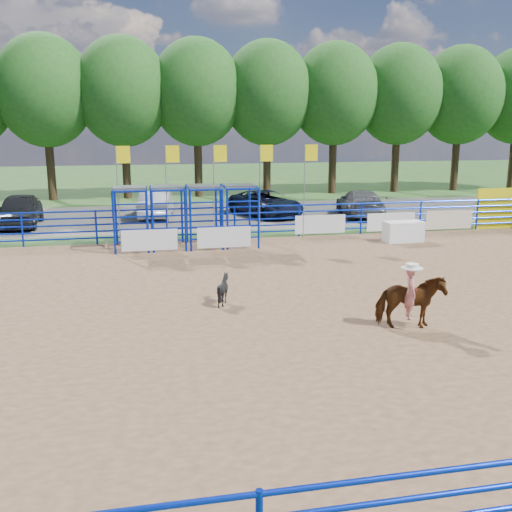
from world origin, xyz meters
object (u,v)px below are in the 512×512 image
car_a (20,210)px  announcer_table (403,232)px  horse_and_rider (410,297)px  car_d (360,203)px  calf (223,289)px  car_c (266,203)px  car_b (157,204)px

car_a → announcer_table: bearing=-25.9°
horse_and_rider → car_a: 21.77m
car_d → car_a: bearing=8.3°
announcer_table → calf: size_ratio=1.97×
announcer_table → horse_and_rider: (-4.71, -10.21, 0.37)m
car_d → horse_and_rider: bearing=81.8°
horse_and_rider → calf: horse_and_rider is taller
car_c → car_d: (5.17, -1.16, 0.03)m
car_b → car_d: car_b is taller
car_a → car_b: car_a is taller
car_a → car_d: bearing=-3.4°
announcer_table → car_a: 18.87m
horse_and_rider → car_a: bearing=125.3°
car_a → car_b: bearing=10.0°
calf → car_b: 16.38m
car_b → car_a: bearing=19.6°
car_c → car_d: 5.30m
announcer_table → car_a: bearing=156.4°
calf → car_c: (4.66, 15.61, 0.27)m
horse_and_rider → car_b: horse_and_rider is taller
calf → car_c: 16.30m
car_b → announcer_table: bearing=146.3°
announcer_table → horse_and_rider: bearing=-114.8°
car_c → horse_and_rider: bearing=-113.3°
car_a → car_c: 12.97m
announcer_table → car_c: 9.42m
announcer_table → car_b: bearing=139.0°
horse_and_rider → car_a: horse_and_rider is taller
calf → car_d: bearing=-61.4°
car_c → car_d: bearing=-34.8°
car_a → car_d: (18.11, -0.36, -0.08)m
announcer_table → car_d: car_d is taller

